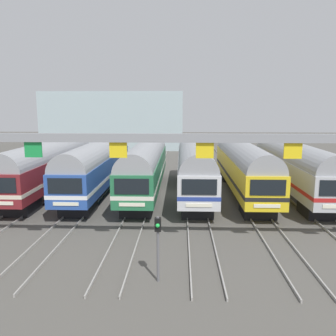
# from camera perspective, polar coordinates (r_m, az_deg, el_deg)

# --- Properties ---
(ground_plane) EXTENTS (160.00, 160.00, 0.00)m
(ground_plane) POSITION_cam_1_polar(r_m,az_deg,el_deg) (32.00, 0.29, -4.17)
(ground_plane) COLOR #4C4944
(track_bed) EXTENTS (23.49, 70.00, 0.15)m
(track_bed) POSITION_cam_1_polar(r_m,az_deg,el_deg) (48.65, 0.94, 0.78)
(track_bed) COLOR gray
(track_bed) RESTS_ON ground
(commuter_train_maroon) EXTENTS (2.88, 18.06, 5.05)m
(commuter_train_maroon) POSITION_cam_1_polar(r_m,az_deg,el_deg) (33.65, -18.76, 0.67)
(commuter_train_maroon) COLOR maroon
(commuter_train_maroon) RESTS_ON ground
(commuter_train_blue) EXTENTS (2.88, 18.06, 5.05)m
(commuter_train_blue) POSITION_cam_1_polar(r_m,az_deg,el_deg) (32.35, -11.47, 0.65)
(commuter_train_blue) COLOR #284C9E
(commuter_train_blue) RESTS_ON ground
(commuter_train_green) EXTENTS (2.88, 18.06, 5.05)m
(commuter_train_green) POSITION_cam_1_polar(r_m,az_deg,el_deg) (31.60, -3.69, 0.61)
(commuter_train_green) COLOR #236B42
(commuter_train_green) RESTS_ON ground
(commuter_train_silver) EXTENTS (2.88, 18.06, 5.05)m
(commuter_train_silver) POSITION_cam_1_polar(r_m,az_deg,el_deg) (31.47, 4.30, 0.56)
(commuter_train_silver) COLOR silver
(commuter_train_silver) RESTS_ON ground
(commuter_train_yellow) EXTENTS (2.88, 18.06, 5.05)m
(commuter_train_yellow) POSITION_cam_1_polar(r_m,az_deg,el_deg) (31.94, 12.21, 0.50)
(commuter_train_yellow) COLOR gold
(commuter_train_yellow) RESTS_ON ground
(commuter_train_stainless) EXTENTS (2.88, 18.06, 4.77)m
(commuter_train_stainless) POSITION_cam_1_polar(r_m,az_deg,el_deg) (32.99, 19.75, 0.43)
(commuter_train_stainless) COLOR #B2B5BA
(commuter_train_stainless) RESTS_ON ground
(catenary_gantry) EXTENTS (27.22, 0.44, 6.97)m
(catenary_gantry) POSITION_cam_1_polar(r_m,az_deg,el_deg) (17.72, -1.10, 2.14)
(catenary_gantry) COLOR gray
(catenary_gantry) RESTS_ON ground
(yard_signal_mast) EXTENTS (0.28, 0.35, 3.03)m
(yard_signal_mast) POSITION_cam_1_polar(r_m,az_deg,el_deg) (15.72, -1.66, -11.19)
(yard_signal_mast) COLOR #59595E
(yard_signal_mast) RESTS_ON ground
(maintenance_building) EXTENTS (26.07, 10.00, 10.61)m
(maintenance_building) POSITION_cam_1_polar(r_m,az_deg,el_deg) (68.46, -8.70, 7.71)
(maintenance_building) COLOR #9EB2B7
(maintenance_building) RESTS_ON ground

